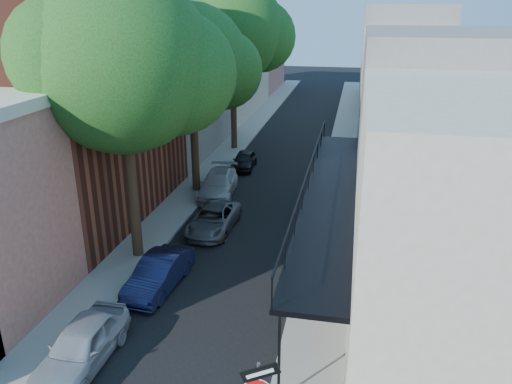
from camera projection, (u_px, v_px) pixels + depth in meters
The scene contains 13 objects.
road_surface at pixel (291, 141), 38.73m from camera, with size 6.00×64.00×0.01m, color black.
sidewalk_left at pixel (241, 138), 39.45m from camera, with size 2.00×64.00×0.12m, color gray.
sidewalk_right at pixel (343, 143), 37.97m from camera, with size 2.00×64.00×0.12m, color gray.
buildings_left at pixel (168, 76), 37.58m from camera, with size 10.10×59.10×12.00m.
buildings_right at pixel (418, 89), 35.03m from camera, with size 9.80×55.00×10.00m.
oak_near at pixel (135, 65), 18.47m from camera, with size 7.48×6.80×11.42m.
oak_mid at pixel (199, 64), 26.08m from camera, with size 6.60×6.00×10.20m.
oak_far at pixel (240, 31), 33.93m from camera, with size 7.70×7.00×11.90m.
parked_car_a at pixel (82, 345), 14.59m from camera, with size 1.55×3.86×1.31m, color #A0A8B2.
parked_car_b at pixel (159, 273), 18.54m from camera, with size 1.31×3.77×1.24m, color #12183B.
parked_car_c at pixel (214, 219), 23.36m from camera, with size 1.86×4.04×1.12m, color #57595E.
parked_car_d at pixel (218, 184), 27.71m from camera, with size 1.82×4.49×1.30m, color #BAB9BE.
parked_car_e at pixel (244, 160), 32.17m from camera, with size 1.32×3.29×1.12m, color black.
Camera 1 is at (4.80, -7.41, 10.01)m, focal length 35.00 mm.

